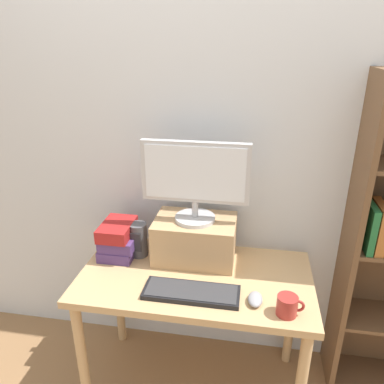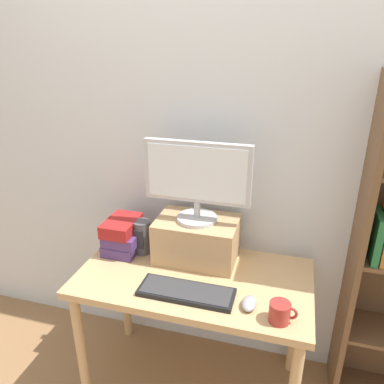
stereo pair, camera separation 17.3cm
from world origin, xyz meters
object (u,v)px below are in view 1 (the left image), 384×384
(riser_box, at_px, (195,239))
(coffee_mug, at_px, (288,306))
(computer_mouse, at_px, (255,299))
(desk_speaker, at_px, (139,240))
(desk, at_px, (195,291))
(book_stack, at_px, (119,239))
(keyboard, at_px, (191,292))
(computer_monitor, at_px, (195,178))

(riser_box, relative_size, coffee_mug, 3.54)
(computer_mouse, height_order, desk_speaker, desk_speaker)
(riser_box, bearing_deg, computer_mouse, -44.63)
(computer_mouse, distance_m, desk_speaker, 0.68)
(desk, relative_size, coffee_mug, 9.74)
(book_stack, bearing_deg, riser_box, 4.90)
(computer_mouse, bearing_deg, riser_box, 135.37)
(book_stack, relative_size, desk_speaker, 1.28)
(computer_mouse, distance_m, coffee_mug, 0.14)
(keyboard, bearing_deg, computer_mouse, -1.53)
(computer_monitor, relative_size, keyboard, 1.21)
(riser_box, relative_size, book_stack, 1.75)
(riser_box, distance_m, keyboard, 0.32)
(desk, height_order, riser_box, riser_box)
(book_stack, height_order, desk_speaker, same)
(computer_monitor, distance_m, coffee_mug, 0.71)
(computer_mouse, relative_size, desk_speaker, 0.56)
(riser_box, distance_m, coffee_mug, 0.59)
(riser_box, height_order, computer_monitor, computer_monitor)
(computer_monitor, distance_m, book_stack, 0.54)
(keyboard, bearing_deg, coffee_mug, -8.23)
(desk, xyz_separation_m, computer_mouse, (0.29, -0.16, 0.11))
(desk, distance_m, desk_speaker, 0.40)
(riser_box, relative_size, computer_monitor, 0.78)
(computer_monitor, xyz_separation_m, coffee_mug, (0.45, -0.37, -0.40))
(desk, bearing_deg, riser_box, 99.64)
(computer_monitor, height_order, book_stack, computer_monitor)
(keyboard, relative_size, coffee_mug, 3.74)
(keyboard, xyz_separation_m, computer_mouse, (0.28, -0.01, 0.01))
(desk, height_order, keyboard, keyboard)
(keyboard, xyz_separation_m, book_stack, (-0.43, 0.27, 0.08))
(desk_speaker, bearing_deg, book_stack, -174.79)
(riser_box, xyz_separation_m, coffee_mug, (0.45, -0.37, -0.07))
(keyboard, relative_size, book_stack, 1.85)
(keyboard, height_order, book_stack, book_stack)
(computer_monitor, distance_m, keyboard, 0.53)
(desk_speaker, bearing_deg, riser_box, 4.79)
(computer_mouse, bearing_deg, computer_monitor, 135.51)
(desk, height_order, coffee_mug, coffee_mug)
(desk, xyz_separation_m, book_stack, (-0.43, 0.12, 0.19))
(keyboard, relative_size, desk_speaker, 2.36)
(desk, bearing_deg, computer_mouse, -28.72)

